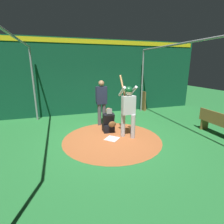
# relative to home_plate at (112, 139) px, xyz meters

# --- Properties ---
(ground_plane) EXTENTS (27.69, 27.69, 0.00)m
(ground_plane) POSITION_rel_home_plate_xyz_m (0.00, 0.00, -0.01)
(ground_plane) COLOR #287A38
(dirt_circle) EXTENTS (3.31, 3.31, 0.01)m
(dirt_circle) POSITION_rel_home_plate_xyz_m (0.00, 0.00, -0.01)
(dirt_circle) COLOR #B76033
(dirt_circle) RESTS_ON ground
(home_plate) EXTENTS (0.59, 0.59, 0.01)m
(home_plate) POSITION_rel_home_plate_xyz_m (0.00, 0.00, 0.00)
(home_plate) COLOR white
(home_plate) RESTS_ON dirt_circle
(batter) EXTENTS (0.68, 0.49, 2.10)m
(batter) POSITION_rel_home_plate_xyz_m (-0.01, 0.57, 1.06)
(batter) COLOR #B3B3B7
(batter) RESTS_ON ground
(catcher) EXTENTS (0.58, 0.40, 0.93)m
(catcher) POSITION_rel_home_plate_xyz_m (-0.66, 0.08, 0.35)
(catcher) COLOR black
(catcher) RESTS_ON ground
(umpire) EXTENTS (0.23, 0.49, 1.85)m
(umpire) POSITION_rel_home_plate_xyz_m (-1.52, 0.03, 1.03)
(umpire) COLOR #4C4C51
(umpire) RESTS_ON ground
(back_wall) EXTENTS (0.23, 11.69, 3.65)m
(back_wall) POSITION_rel_home_plate_xyz_m (-3.54, 0.00, 1.83)
(back_wall) COLOR #0F472D
(back_wall) RESTS_ON ground
(cage_frame) EXTENTS (6.26, 5.34, 3.19)m
(cage_frame) POSITION_rel_home_plate_xyz_m (0.00, 0.00, 2.24)
(cage_frame) COLOR gray
(cage_frame) RESTS_ON ground
(bat_rack) EXTENTS (0.70, 0.20, 1.05)m
(bat_rack) POSITION_rel_home_plate_xyz_m (-3.29, 2.81, 0.48)
(bat_rack) COLOR olive
(bat_rack) RESTS_ON ground
(bench) EXTENTS (1.55, 0.36, 0.85)m
(bench) POSITION_rel_home_plate_xyz_m (0.81, 3.68, 0.43)
(bench) COLOR olive
(bench) RESTS_ON ground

